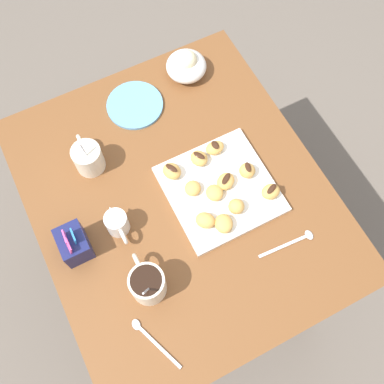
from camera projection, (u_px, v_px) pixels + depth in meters
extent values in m
plane|color=#665B51|center=(184.00, 261.00, 1.91)|extent=(8.00, 8.00, 0.00)
cube|color=brown|center=(179.00, 198.00, 1.26)|extent=(0.93, 0.79, 0.04)
cube|color=brown|center=(324.00, 295.00, 1.51)|extent=(0.07, 0.07, 0.69)
cube|color=brown|center=(211.00, 114.00, 1.80)|extent=(0.07, 0.07, 0.69)
cube|color=brown|center=(54.00, 183.00, 1.68)|extent=(0.07, 0.07, 0.69)
cube|color=white|center=(220.00, 189.00, 1.24)|extent=(0.29, 0.29, 0.02)
cylinder|color=silver|center=(148.00, 284.00, 1.10)|extent=(0.09, 0.09, 0.10)
torus|color=silver|center=(138.00, 265.00, 1.11)|extent=(0.06, 0.01, 0.06)
cylinder|color=black|center=(146.00, 281.00, 1.06)|extent=(0.08, 0.08, 0.01)
cylinder|color=silver|center=(150.00, 288.00, 1.06)|extent=(0.04, 0.04, 0.12)
cylinder|color=silver|center=(88.00, 159.00, 1.24)|extent=(0.08, 0.08, 0.09)
torus|color=silver|center=(81.00, 143.00, 1.25)|extent=(0.06, 0.01, 0.06)
cylinder|color=black|center=(86.00, 152.00, 1.21)|extent=(0.07, 0.07, 0.01)
cylinder|color=silver|center=(88.00, 158.00, 1.20)|extent=(0.03, 0.02, 0.11)
cylinder|color=white|center=(117.00, 223.00, 1.17)|extent=(0.06, 0.06, 0.07)
cone|color=white|center=(111.00, 210.00, 1.16)|extent=(0.02, 0.02, 0.02)
torus|color=white|center=(123.00, 236.00, 1.16)|extent=(0.05, 0.01, 0.05)
cylinder|color=white|center=(115.00, 219.00, 1.14)|extent=(0.05, 0.05, 0.01)
cube|color=#191E51|center=(74.00, 244.00, 1.15)|extent=(0.09, 0.07, 0.08)
cube|color=#EA4C93|center=(66.00, 238.00, 1.10)|extent=(0.04, 0.01, 0.03)
cube|color=#2D84D1|center=(73.00, 236.00, 1.10)|extent=(0.04, 0.01, 0.03)
cube|color=#EA4C93|center=(68.00, 246.00, 1.09)|extent=(0.04, 0.01, 0.03)
ellipsoid|color=white|center=(186.00, 66.00, 1.38)|extent=(0.12, 0.12, 0.07)
sphere|color=#F4E5B2|center=(186.00, 61.00, 1.35)|extent=(0.07, 0.07, 0.07)
ellipsoid|color=green|center=(184.00, 53.00, 1.34)|extent=(0.02, 0.03, 0.01)
cylinder|color=#66A8DB|center=(135.00, 105.00, 1.35)|extent=(0.17, 0.17, 0.01)
cube|color=silver|center=(284.00, 246.00, 1.18)|extent=(0.02, 0.15, 0.00)
ellipsoid|color=silver|center=(309.00, 235.00, 1.19)|extent=(0.03, 0.02, 0.01)
cube|color=silver|center=(158.00, 346.00, 1.08)|extent=(0.14, 0.06, 0.00)
ellipsoid|color=silver|center=(136.00, 325.00, 1.10)|extent=(0.03, 0.02, 0.01)
ellipsoid|color=#DBA351|center=(247.00, 171.00, 1.23)|extent=(0.06, 0.06, 0.04)
ellipsoid|color=#381E11|center=(248.00, 167.00, 1.21)|extent=(0.03, 0.02, 0.00)
ellipsoid|color=#DBA351|center=(224.00, 224.00, 1.18)|extent=(0.06, 0.06, 0.03)
ellipsoid|color=#DBA351|center=(193.00, 188.00, 1.22)|extent=(0.06, 0.06, 0.03)
ellipsoid|color=#DBA351|center=(215.00, 193.00, 1.21)|extent=(0.06, 0.05, 0.03)
ellipsoid|color=#DBA351|center=(236.00, 206.00, 1.19)|extent=(0.06, 0.06, 0.04)
ellipsoid|color=#DBA351|center=(199.00, 158.00, 1.25)|extent=(0.06, 0.06, 0.03)
ellipsoid|color=#381E11|center=(199.00, 155.00, 1.24)|extent=(0.04, 0.03, 0.00)
ellipsoid|color=#DBA351|center=(205.00, 220.00, 1.18)|extent=(0.07, 0.07, 0.04)
ellipsoid|color=#DBA351|center=(172.00, 171.00, 1.23)|extent=(0.07, 0.06, 0.04)
ellipsoid|color=#381E11|center=(172.00, 168.00, 1.22)|extent=(0.04, 0.03, 0.00)
ellipsoid|color=#DBA351|center=(271.00, 192.00, 1.21)|extent=(0.04, 0.05, 0.03)
ellipsoid|color=#381E11|center=(272.00, 189.00, 1.19)|extent=(0.03, 0.04, 0.00)
ellipsoid|color=#DBA351|center=(226.00, 181.00, 1.22)|extent=(0.07, 0.07, 0.03)
ellipsoid|color=#381E11|center=(226.00, 179.00, 1.21)|extent=(0.03, 0.04, 0.00)
ellipsoid|color=#DBA351|center=(215.00, 148.00, 1.27)|extent=(0.04, 0.06, 0.03)
ellipsoid|color=#381E11|center=(215.00, 145.00, 1.25)|extent=(0.03, 0.02, 0.00)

